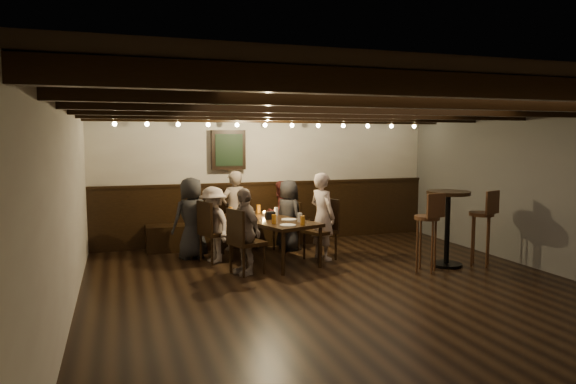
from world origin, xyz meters
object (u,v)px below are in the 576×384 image
object	(u,v)px
chair_left_far	(246,254)
chair_left_near	(215,243)
chair_right_far	(321,241)
person_right_near	(289,215)
chair_right_near	(287,235)
person_bench_right	(280,213)
high_top_table	(448,217)
person_bench_left	(192,218)
person_bench_centre	(234,210)
bar_stool_right	(481,238)
person_right_far	(322,216)
bar_stool_left	(427,243)
person_left_near	(213,225)
dining_table	(269,222)
person_left_far	(244,231)

from	to	relation	value
chair_left_far	chair_left_near	bearing A→B (deg)	-179.97
chair_left_near	chair_right_far	world-z (taller)	chair_right_far
person_right_near	chair_right_near	bearing A→B (deg)	90.00
person_bench_right	high_top_table	distance (m)	3.05
person_bench_left	person_bench_centre	world-z (taller)	person_bench_centre
person_bench_centre	bar_stool_right	xyz separation A→B (m)	(3.35, -2.34, -0.26)
chair_right_far	person_bench_right	size ratio (longest dim) A/B	0.83
person_bench_centre	person_right_far	distance (m)	1.68
bar_stool_left	bar_stool_right	size ratio (longest dim) A/B	1.00
chair_left_far	person_left_near	bearing A→B (deg)	-178.10
person_left_near	bar_stool_left	bearing A→B (deg)	41.99
chair_left_near	person_right_near	world-z (taller)	person_right_near
person_bench_left	person_bench_right	bearing A→B (deg)	-180.00
chair_right_far	bar_stool_left	bearing A→B (deg)	-154.89
person_bench_centre	person_right_near	size ratio (longest dim) A/B	1.13
bar_stool_left	high_top_table	bearing A→B (deg)	13.23
person_right_far	chair_left_far	bearing A→B (deg)	90.00
dining_table	person_right_far	size ratio (longest dim) A/B	1.40
person_left_near	high_top_table	bearing A→B (deg)	48.65
chair_left_far	bar_stool_right	size ratio (longest dim) A/B	0.81
person_left_near	person_right_far	world-z (taller)	person_right_far
chair_left_near	person_bench_left	bearing A→B (deg)	-158.27
dining_table	high_top_table	world-z (taller)	high_top_table
person_left_far	high_top_table	bearing A→B (deg)	61.19
chair_right_near	person_bench_centre	bearing A→B (deg)	50.11
chair_right_near	person_right_far	size ratio (longest dim) A/B	0.60
person_right_far	person_left_near	bearing A→B (deg)	59.04
person_bench_centre	person_right_near	distance (m)	0.96
chair_right_far	person_bench_centre	xyz separation A→B (m)	(-1.17, 1.18, 0.40)
chair_left_far	bar_stool_right	world-z (taller)	bar_stool_right
person_left_far	person_right_far	xyz separation A→B (m)	(1.42, 0.49, 0.08)
chair_right_near	bar_stool_right	bearing A→B (deg)	-148.19
chair_left_near	person_bench_centre	world-z (taller)	person_bench_centre
chair_right_near	person_bench_left	world-z (taller)	person_bench_left
person_bench_right	person_right_far	size ratio (longest dim) A/B	0.84
person_right_far	bar_stool_right	distance (m)	2.47
person_left_near	person_right_far	distance (m)	1.75
person_bench_left	person_left_far	xyz separation A→B (m)	(0.58, -1.23, -0.04)
dining_table	person_left_near	world-z (taller)	person_left_near
person_right_far	dining_table	bearing A→B (deg)	59.04
chair_left_near	chair_right_far	bearing A→B (deg)	58.02
high_top_table	bar_stool_left	xyz separation A→B (m)	(-0.50, -0.21, -0.32)
chair_right_near	person_left_far	distance (m)	1.76
chair_left_far	chair_right_near	world-z (taller)	chair_left_far
chair_right_near	bar_stool_left	distance (m)	2.54
chair_right_near	person_left_far	bearing A→B (deg)	121.51
person_right_far	bar_stool_right	xyz separation A→B (m)	(2.15, -1.17, -0.27)
person_left_near	high_top_table	size ratio (longest dim) A/B	1.04
high_top_table	person_right_near	bearing A→B (deg)	136.24
chair_right_near	person_left_far	size ratio (longest dim) A/B	0.68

